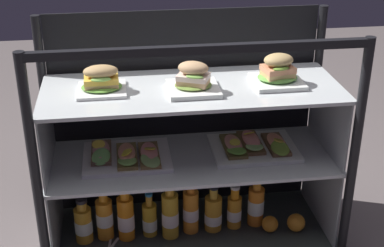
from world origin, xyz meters
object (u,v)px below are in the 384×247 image
juice_bottle_back_right (126,217)px  juice_bottle_front_middle (150,219)px  plated_roll_sandwich_left_of_center (278,73)px  open_sandwich_tray_far_left (126,156)px  juice_bottle_back_left (105,217)px  orange_fruit_beside_bottles (296,223)px  juice_bottle_front_fourth (234,210)px  orange_fruit_near_left_post (270,224)px  juice_bottle_front_second (170,215)px  juice_bottle_near_post (213,213)px  juice_bottle_front_right_end (83,223)px  juice_bottle_front_left_end (191,211)px  plated_roll_sandwich_far_right (101,81)px  plated_roll_sandwich_far_left (194,81)px  open_sandwich_tray_near_right_corner (254,146)px  juice_bottle_tucked_behind (256,205)px

juice_bottle_back_right → juice_bottle_front_middle: 0.10m
plated_roll_sandwich_left_of_center → open_sandwich_tray_far_left: (-0.58, 0.02, -0.32)m
juice_bottle_back_left → orange_fruit_beside_bottles: juice_bottle_back_left is taller
juice_bottle_front_fourth → orange_fruit_near_left_post: juice_bottle_front_fourth is taller
juice_bottle_front_second → juice_bottle_near_post: bearing=7.2°
juice_bottle_front_right_end → juice_bottle_back_left: (0.09, 0.01, 0.01)m
plated_roll_sandwich_left_of_center → juice_bottle_front_left_end: 0.67m
plated_roll_sandwich_far_right → plated_roll_sandwich_far_left: size_ratio=0.94×
open_sandwich_tray_far_left → juice_bottle_back_left: bearing=-173.8°
juice_bottle_near_post → juice_bottle_front_second: bearing=-172.8°
orange_fruit_near_left_post → juice_bottle_front_second: bearing=176.2°
juice_bottle_front_right_end → open_sandwich_tray_far_left: bearing=6.9°
plated_roll_sandwich_far_left → juice_bottle_front_second: 0.59m
plated_roll_sandwich_left_of_center → juice_bottle_front_second: 0.72m
juice_bottle_back_left → juice_bottle_front_left_end: juice_bottle_front_left_end is taller
juice_bottle_back_right → juice_bottle_near_post: size_ratio=1.18×
juice_bottle_front_fourth → juice_bottle_front_middle: bearing=-179.0°
orange_fruit_beside_bottles → open_sandwich_tray_far_left: bearing=173.6°
juice_bottle_back_left → orange_fruit_near_left_post: juice_bottle_back_left is taller
plated_roll_sandwich_far_left → juice_bottle_back_right: 0.65m
juice_bottle_front_fourth → orange_fruit_near_left_post: 0.16m
open_sandwich_tray_far_left → juice_bottle_front_middle: bearing=-12.0°
plated_roll_sandwich_far_right → open_sandwich_tray_near_right_corner: 0.67m
juice_bottle_tucked_behind → orange_fruit_near_left_post: 0.10m
juice_bottle_front_middle → open_sandwich_tray_far_left: bearing=168.0°
juice_bottle_back_left → juice_bottle_front_left_end: 0.35m
juice_bottle_front_middle → juice_bottle_near_post: size_ratio=0.97×
juice_bottle_front_fourth → juice_bottle_tucked_behind: bearing=5.2°
plated_roll_sandwich_far_right → juice_bottle_back_right: 0.59m
plated_roll_sandwich_far_right → juice_bottle_front_right_end: 0.61m
open_sandwich_tray_near_right_corner → plated_roll_sandwich_far_left: bearing=-167.5°
juice_bottle_tucked_behind → juice_bottle_front_left_end: bearing=-177.0°
juice_bottle_front_middle → open_sandwich_tray_near_right_corner: bearing=3.5°
juice_bottle_front_right_end → juice_bottle_tucked_behind: bearing=1.6°
juice_bottle_front_middle → juice_bottle_front_fourth: (0.36, 0.01, 0.01)m
juice_bottle_tucked_behind → open_sandwich_tray_far_left: bearing=179.8°
juice_bottle_back_left → juice_bottle_front_left_end: size_ratio=0.99×
open_sandwich_tray_far_left → open_sandwich_tray_near_right_corner: bearing=1.1°
juice_bottle_front_middle → juice_bottle_front_fourth: juice_bottle_front_middle is taller
juice_bottle_back_left → orange_fruit_beside_bottles: bearing=-4.8°
juice_bottle_front_middle → juice_bottle_front_left_end: bearing=-0.0°
plated_roll_sandwich_far_left → juice_bottle_front_second: (-0.10, 0.01, -0.58)m
orange_fruit_beside_bottles → orange_fruit_near_left_post: (-0.11, 0.01, -0.00)m
open_sandwich_tray_far_left → juice_bottle_front_left_end: size_ratio=1.47×
juice_bottle_back_right → juice_bottle_tucked_behind: bearing=2.7°
juice_bottle_front_second → orange_fruit_near_left_post: bearing=-3.8°
plated_roll_sandwich_left_of_center → juice_bottle_near_post: (-0.24, 0.00, -0.61)m
plated_roll_sandwich_far_right → juice_bottle_front_middle: plated_roll_sandwich_far_right is taller
open_sandwich_tray_far_left → juice_bottle_front_middle: (0.08, -0.02, -0.29)m
juice_bottle_front_right_end → open_sandwich_tray_near_right_corner: bearing=2.6°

